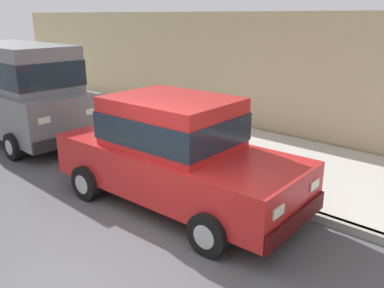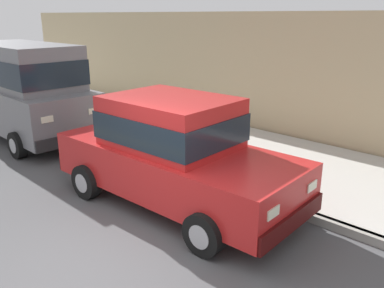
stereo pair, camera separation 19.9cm
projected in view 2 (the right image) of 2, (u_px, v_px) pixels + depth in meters
ground_plane at (100, 273)px, 5.24m from camera, size 80.00×80.00×0.00m
curb at (246, 193)px, 7.43m from camera, size 0.16×64.00×0.14m
sidewalk at (295, 168)px, 8.67m from camera, size 3.60×64.00×0.14m
car_red_sedan at (174, 151)px, 6.90m from camera, size 2.16×4.67×1.92m
car_grey_van at (24, 87)px, 10.68m from camera, size 2.19×4.93×2.52m
dog_tan at (210, 145)px, 8.99m from camera, size 0.75×0.29×0.49m
building_facade at (206, 67)px, 12.57m from camera, size 0.50×20.00×3.31m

